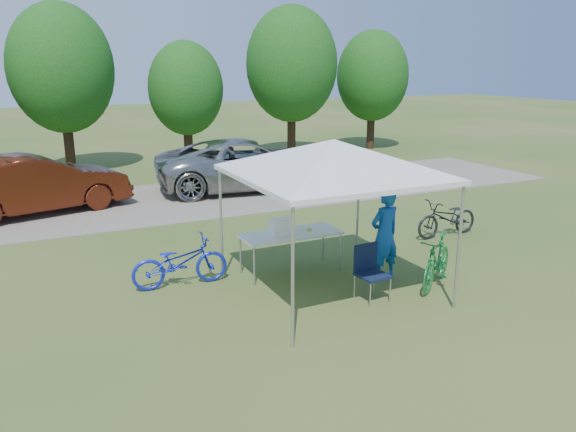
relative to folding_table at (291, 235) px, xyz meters
name	(u,v)px	position (x,y,z in m)	size (l,w,h in m)	color
ground	(331,292)	(0.19, -1.23, -0.75)	(100.00, 100.00, 0.00)	#2D5119
gravel_strip	(198,198)	(0.19, 6.77, -0.74)	(24.00, 5.00, 0.02)	gray
canopy	(334,144)	(0.19, -1.23, 1.90)	(4.53, 4.53, 3.00)	#A5A5AA
treeline	(139,75)	(-0.10, 12.82, 2.78)	(24.89, 4.28, 6.30)	#382314
folding_table	(291,235)	(0.00, 0.00, 0.00)	(1.93, 0.80, 0.79)	white
folding_chair	(369,267)	(0.65, -1.73, -0.19)	(0.53, 0.54, 0.95)	black
cooler	(281,227)	(-0.21, 0.00, 0.19)	(0.41, 0.28, 0.30)	white
ice_cream_cup	(309,229)	(0.37, -0.05, 0.07)	(0.08, 0.08, 0.06)	gold
cyclist	(385,234)	(1.40, -1.10, 0.13)	(0.64, 0.42, 1.75)	#134A9E
bike_blue	(180,262)	(-2.13, 0.23, -0.29)	(0.61, 1.75, 0.92)	#1628C2
bike_green	(437,261)	(2.09, -1.79, -0.27)	(0.45, 1.58, 0.95)	#1D8238
bike_dark	(448,218)	(4.33, 0.49, -0.30)	(0.60, 1.71, 0.90)	black
minivan	(248,164)	(2.02, 7.28, 0.07)	(2.67, 5.79, 1.61)	#9E9F9A
sedan	(36,184)	(-4.23, 6.93, 0.06)	(1.67, 4.80, 1.58)	#4B190C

